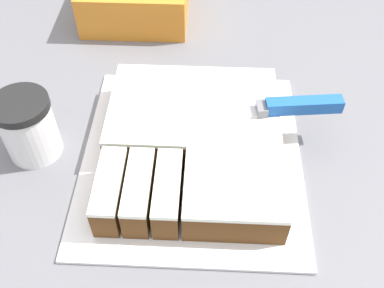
{
  "coord_description": "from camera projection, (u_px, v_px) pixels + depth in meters",
  "views": [
    {
      "loc": [
        -0.02,
        -0.49,
        1.5
      ],
      "look_at": [
        -0.04,
        -0.03,
        0.96
      ],
      "focal_mm": 42.0,
      "sensor_mm": 36.0,
      "label": 1
    }
  ],
  "objects": [
    {
      "name": "countertop",
      "position": [
        208.0,
        269.0,
        1.1
      ],
      "size": [
        1.4,
        1.1,
        0.93
      ],
      "color": "slate",
      "rests_on": "ground_plane"
    },
    {
      "name": "cake_board",
      "position": [
        192.0,
        157.0,
        0.73
      ],
      "size": [
        0.35,
        0.39,
        0.01
      ],
      "color": "white",
      "rests_on": "countertop"
    },
    {
      "name": "cake",
      "position": [
        194.0,
        143.0,
        0.71
      ],
      "size": [
        0.27,
        0.31,
        0.06
      ],
      "color": "brown",
      "rests_on": "cake_board"
    },
    {
      "name": "knife",
      "position": [
        276.0,
        108.0,
        0.7
      ],
      "size": [
        0.36,
        0.06,
        0.02
      ],
      "rotation": [
        0.0,
        0.0,
        3.25
      ],
      "color": "silver",
      "rests_on": "cake"
    },
    {
      "name": "coffee_cup",
      "position": [
        28.0,
        127.0,
        0.7
      ],
      "size": [
        0.09,
        0.09,
        0.11
      ],
      "color": "white",
      "rests_on": "countertop"
    },
    {
      "name": "storage_box",
      "position": [
        135.0,
        0.0,
        0.96
      ],
      "size": [
        0.22,
        0.17,
        0.09
      ],
      "color": "orange",
      "rests_on": "countertop"
    }
  ]
}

